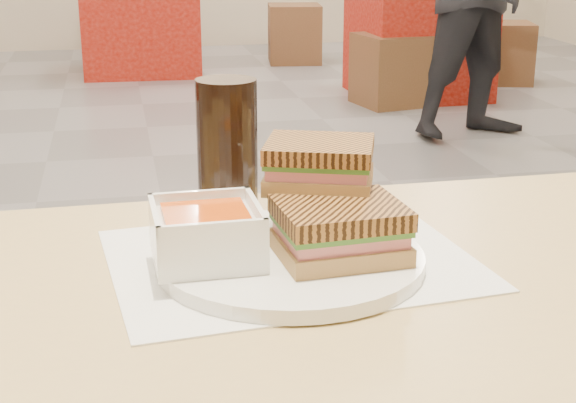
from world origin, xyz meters
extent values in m
cube|color=tan|center=(0.01, -2.10, 0.73)|extent=(1.21, 0.72, 0.03)
cube|color=white|center=(0.02, -1.99, 0.75)|extent=(0.40, 0.33, 0.00)
cylinder|color=white|center=(0.01, -2.01, 0.76)|extent=(0.28, 0.28, 0.01)
cube|color=white|center=(-0.07, -2.01, 0.79)|extent=(0.11, 0.11, 0.04)
cube|color=#DD5210|center=(-0.07, -2.01, 0.81)|extent=(0.09, 0.09, 0.01)
cube|color=white|center=(-0.02, -2.01, 0.82)|extent=(0.01, 0.11, 0.01)
cube|color=white|center=(-0.13, -2.01, 0.82)|extent=(0.01, 0.11, 0.01)
cube|color=white|center=(-0.08, -1.96, 0.82)|extent=(0.11, 0.01, 0.01)
cube|color=white|center=(-0.07, -2.06, 0.82)|extent=(0.11, 0.01, 0.01)
cube|color=#9E7446|center=(0.06, -2.03, 0.78)|extent=(0.13, 0.11, 0.02)
cube|color=#C26669|center=(0.06, -2.03, 0.79)|extent=(0.12, 0.10, 0.01)
cube|color=#386B23|center=(0.06, -2.03, 0.80)|extent=(0.13, 0.11, 0.01)
cube|color=brown|center=(0.06, -2.03, 0.81)|extent=(0.13, 0.11, 0.02)
cube|color=#9E7446|center=(0.05, -1.95, 0.83)|extent=(0.14, 0.13, 0.02)
cube|color=#C26669|center=(0.05, -1.95, 0.84)|extent=(0.13, 0.12, 0.01)
cube|color=#386B23|center=(0.05, -1.95, 0.85)|extent=(0.13, 0.12, 0.01)
cube|color=brown|center=(0.05, -1.95, 0.86)|extent=(0.14, 0.13, 0.02)
cylinder|color=black|center=(-0.02, -1.79, 0.83)|extent=(0.07, 0.07, 0.16)
cube|color=#AD3323|center=(1.77, 2.44, 0.34)|extent=(0.80, 0.80, 0.68)
cube|color=#AD3323|center=(0.06, 3.72, 0.37)|extent=(0.86, 0.86, 0.73)
cube|color=brown|center=(1.51, 2.19, 0.22)|extent=(0.45, 0.45, 0.43)
cube|color=brown|center=(2.51, 2.75, 0.21)|extent=(0.45, 0.45, 0.42)
cube|color=brown|center=(0.11, 4.44, 0.24)|extent=(0.54, 0.54, 0.49)
cube|color=brown|center=(1.27, 3.92, 0.23)|extent=(0.45, 0.45, 0.45)
camera|label=1|loc=(-0.15, -2.81, 1.09)|focal=53.29mm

